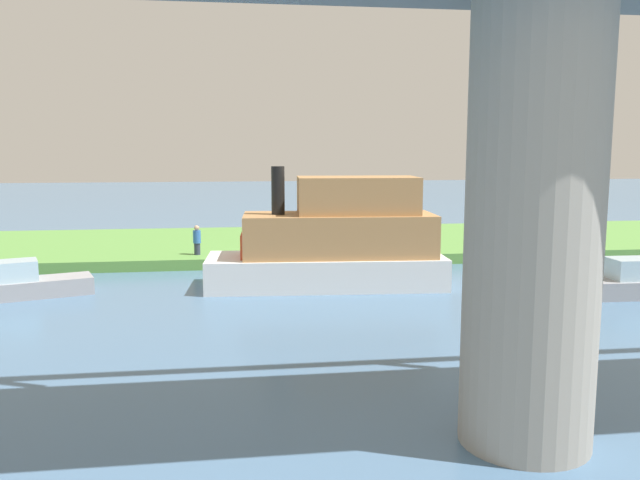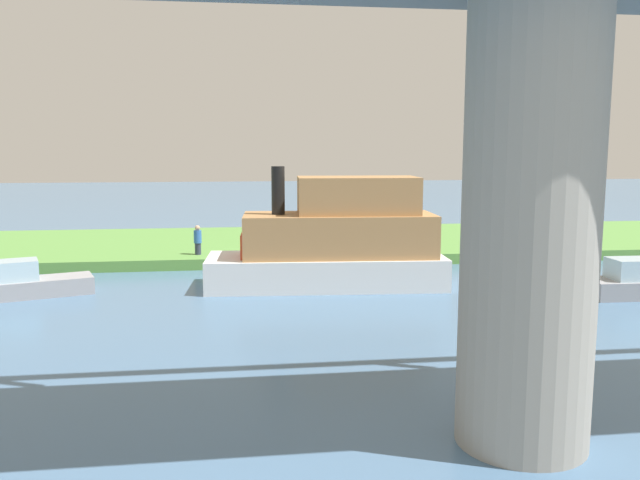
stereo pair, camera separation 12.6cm
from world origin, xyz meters
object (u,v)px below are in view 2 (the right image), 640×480
Objects in this scene: bridge_pylon at (530,225)px; pontoon_yellow at (29,283)px; person_on_bank at (198,240)px; mooring_post at (249,246)px; motorboat_white at (334,243)px.

pontoon_yellow is (12.86, -13.90, -3.60)m from bridge_pylon.
person_on_bank reaches higher than mooring_post.
person_on_bank is 0.31× the size of pontoon_yellow.
mooring_post is at bearing -148.97° from pontoon_yellow.
pontoon_yellow is (11.52, 0.22, -1.27)m from motorboat_white.
motorboat_white reaches higher than pontoon_yellow.
person_on_bank is 0.15× the size of motorboat_white.
bridge_pylon is 5.90× the size of person_on_bank.
motorboat_white is (-5.63, 5.59, 0.57)m from person_on_bank.
motorboat_white is 11.59m from pontoon_yellow.
motorboat_white is at bearing 135.22° from person_on_bank.
pontoon_yellow is (8.29, 4.99, -0.47)m from mooring_post.
motorboat_white reaches higher than mooring_post.
motorboat_white is at bearing -178.90° from pontoon_yellow.
motorboat_white is at bearing 124.15° from mooring_post.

